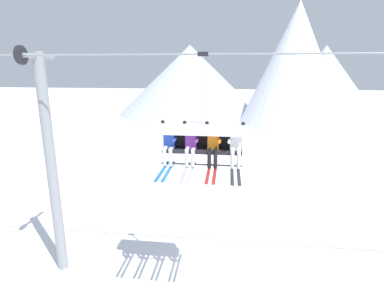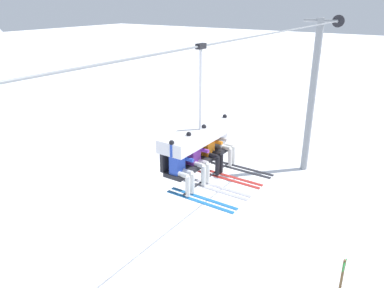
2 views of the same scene
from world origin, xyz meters
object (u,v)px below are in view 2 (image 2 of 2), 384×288
object	(u,v)px
skier_blue	(182,167)
chairlift_chair	(198,140)
skier_orange	(212,148)
skier_white	(225,141)
skier_purple	(198,157)
trail_sign	(342,279)
lift_tower_far	(313,94)

from	to	relation	value
skier_blue	chairlift_chair	bearing A→B (deg)	12.42
skier_orange	skier_white	distance (m)	0.65
skier_purple	skier_orange	xyz separation A→B (m)	(0.65, 0.00, 0.00)
skier_purple	trail_sign	world-z (taller)	skier_purple
skier_purple	skier_orange	distance (m)	0.65
chairlift_chair	skier_white	bearing A→B (deg)	-12.42
lift_tower_far	skier_blue	bearing A→B (deg)	-175.88
skier_blue	skier_orange	distance (m)	1.29
skier_orange	skier_blue	bearing A→B (deg)	180.00
skier_blue	trail_sign	world-z (taller)	skier_blue
skier_orange	skier_white	size ratio (longest dim) A/B	1.00
chairlift_chair	skier_orange	bearing A→B (deg)	-33.82
skier_blue	skier_purple	world-z (taller)	same
skier_purple	skier_white	distance (m)	1.30
skier_blue	skier_purple	size ratio (longest dim) A/B	1.00
skier_blue	skier_white	size ratio (longest dim) A/B	1.00
chairlift_chair	skier_purple	bearing A→B (deg)	-146.72
skier_white	trail_sign	distance (m)	5.66
skier_white	lift_tower_far	bearing A→B (deg)	4.86
skier_blue	skier_orange	world-z (taller)	same
lift_tower_far	chairlift_chair	bearing A→B (deg)	-176.57
trail_sign	skier_white	bearing A→B (deg)	121.05
lift_tower_far	trail_sign	xyz separation A→B (m)	(-8.99, -4.02, -3.27)
chairlift_chair	skier_white	xyz separation A→B (m)	(0.97, -0.21, -0.29)
skier_orange	chairlift_chair	bearing A→B (deg)	146.18
skier_orange	trail_sign	size ratio (longest dim) A/B	1.06
trail_sign	skier_blue	bearing A→B (deg)	140.86
skier_blue	trail_sign	bearing A→B (deg)	-39.14
skier_purple	trail_sign	size ratio (longest dim) A/B	1.06
lift_tower_far	chairlift_chair	xyz separation A→B (m)	(-11.83, -0.71, 1.37)
chairlift_chair	trail_sign	xyz separation A→B (m)	(2.84, -3.32, -4.64)
lift_tower_far	chairlift_chair	size ratio (longest dim) A/B	2.56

